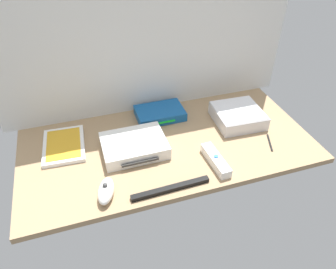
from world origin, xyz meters
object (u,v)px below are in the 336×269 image
at_px(mini_computer, 238,116).
at_px(sensor_bar, 171,188).
at_px(game_case, 64,145).
at_px(stylus_pen, 270,142).
at_px(remote_nunchuk, 106,191).
at_px(network_router, 160,113).
at_px(remote_wand, 216,160).
at_px(game_console, 134,146).

xyz_separation_m(mini_computer, sensor_bar, (-0.35, -0.25, -0.02)).
distance_m(game_case, stylus_pen, 0.71).
relative_size(remote_nunchuk, sensor_bar, 0.45).
relative_size(sensor_bar, stylus_pen, 2.67).
bearing_deg(network_router, sensor_bar, -101.97).
relative_size(network_router, remote_wand, 1.20).
height_order(mini_computer, sensor_bar, mini_computer).
height_order(game_case, network_router, network_router).
xyz_separation_m(game_console, mini_computer, (0.41, 0.05, 0.00)).
bearing_deg(game_case, mini_computer, -0.71).
xyz_separation_m(game_console, network_router, (0.14, 0.17, -0.00)).
bearing_deg(game_console, network_router, 50.02).
xyz_separation_m(remote_nunchuk, stylus_pen, (0.58, 0.06, -0.02)).
relative_size(game_console, sensor_bar, 0.88).
bearing_deg(stylus_pen, sensor_bar, -165.80).
relative_size(game_console, game_case, 1.07).
bearing_deg(game_console, remote_wand, -31.06).
height_order(game_console, mini_computer, mini_computer).
distance_m(game_case, sensor_bar, 0.41).
xyz_separation_m(mini_computer, remote_wand, (-0.18, -0.19, -0.01)).
height_order(game_console, network_router, game_console).
height_order(sensor_bar, stylus_pen, sensor_bar).
relative_size(game_console, remote_nunchuk, 1.94).
bearing_deg(remote_nunchuk, game_case, 130.01).
relative_size(game_console, remote_wand, 1.41).
xyz_separation_m(mini_computer, stylus_pen, (0.05, -0.15, -0.02)).
height_order(game_console, sensor_bar, game_console).
bearing_deg(stylus_pen, game_case, 163.86).
bearing_deg(mini_computer, game_console, -173.10).
bearing_deg(stylus_pen, game_console, 167.43).
relative_size(network_router, remote_nunchuk, 1.66).
xyz_separation_m(remote_wand, stylus_pen, (0.22, 0.04, -0.01)).
distance_m(network_router, sensor_bar, 0.38).
relative_size(game_console, network_router, 1.17).
bearing_deg(game_console, stylus_pen, -12.83).
xyz_separation_m(game_console, remote_wand, (0.23, -0.14, -0.01)).
height_order(game_case, remote_wand, remote_wand).
relative_size(mini_computer, remote_nunchuk, 1.64).
bearing_deg(remote_wand, game_console, 146.32).
distance_m(network_router, stylus_pen, 0.42).
distance_m(game_console, mini_computer, 0.41).
distance_m(remote_nunchuk, stylus_pen, 0.58).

